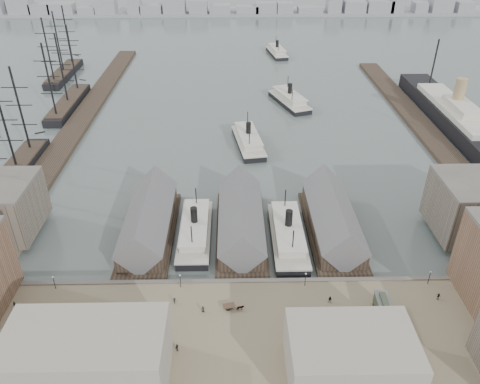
{
  "coord_description": "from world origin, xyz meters",
  "views": [
    {
      "loc": [
        -2.33,
        -91.28,
        80.58
      ],
      "look_at": [
        0.0,
        30.0,
        6.0
      ],
      "focal_mm": 35.0,
      "sensor_mm": 36.0,
      "label": 1
    }
  ],
  "objects_px": {
    "ocean_steamer": "(454,116)",
    "horse_cart_right": "(321,340)",
    "tram": "(385,315)",
    "horse_cart_center": "(236,307)",
    "ferry_docked_west": "(195,230)",
    "horse_cart_left": "(28,323)"
  },
  "relations": [
    {
      "from": "ferry_docked_west",
      "to": "tram",
      "type": "xyz_separation_m",
      "value": [
        43.92,
        -34.35,
        1.6
      ]
    },
    {
      "from": "ferry_docked_west",
      "to": "horse_cart_center",
      "type": "relative_size",
      "value": 6.02
    },
    {
      "from": "ferry_docked_west",
      "to": "ocean_steamer",
      "type": "bearing_deg",
      "value": 36.34
    },
    {
      "from": "ocean_steamer",
      "to": "tram",
      "type": "distance_m",
      "value": 127.22
    },
    {
      "from": "horse_cart_center",
      "to": "horse_cart_right",
      "type": "xyz_separation_m",
      "value": [
        17.67,
        -9.74,
        0.02
      ]
    },
    {
      "from": "ocean_steamer",
      "to": "horse_cart_center",
      "type": "xyz_separation_m",
      "value": [
        -93.77,
        -107.52,
        -1.62
      ]
    },
    {
      "from": "ocean_steamer",
      "to": "horse_cart_right",
      "type": "xyz_separation_m",
      "value": [
        -76.09,
        -117.25,
        -1.6
      ]
    },
    {
      "from": "tram",
      "to": "horse_cart_left",
      "type": "xyz_separation_m",
      "value": [
        -78.26,
        0.28,
        -1.27
      ]
    },
    {
      "from": "horse_cart_left",
      "to": "horse_cart_right",
      "type": "bearing_deg",
      "value": -80.92
    },
    {
      "from": "tram",
      "to": "ferry_docked_west",
      "type": "bearing_deg",
      "value": 143.97
    },
    {
      "from": "tram",
      "to": "horse_cart_center",
      "type": "relative_size",
      "value": 2.34
    },
    {
      "from": "ferry_docked_west",
      "to": "horse_cart_center",
      "type": "xyz_separation_m",
      "value": [
        11.23,
        -30.26,
        0.31
      ]
    },
    {
      "from": "ferry_docked_west",
      "to": "tram",
      "type": "height_order",
      "value": "ferry_docked_west"
    },
    {
      "from": "ocean_steamer",
      "to": "tram",
      "type": "bearing_deg",
      "value": -118.69
    },
    {
      "from": "horse_cart_center",
      "to": "horse_cart_right",
      "type": "relative_size",
      "value": 1.02
    },
    {
      "from": "tram",
      "to": "horse_cart_center",
      "type": "height_order",
      "value": "tram"
    },
    {
      "from": "horse_cart_center",
      "to": "horse_cart_right",
      "type": "height_order",
      "value": "horse_cart_right"
    },
    {
      "from": "horse_cart_center",
      "to": "ocean_steamer",
      "type": "bearing_deg",
      "value": -53.47
    },
    {
      "from": "ocean_steamer",
      "to": "horse_cart_right",
      "type": "relative_size",
      "value": 21.26
    },
    {
      "from": "ocean_steamer",
      "to": "ferry_docked_west",
      "type": "bearing_deg",
      "value": -143.66
    },
    {
      "from": "ferry_docked_west",
      "to": "horse_cart_right",
      "type": "xyz_separation_m",
      "value": [
        28.91,
        -40.0,
        0.33
      ]
    },
    {
      "from": "horse_cart_left",
      "to": "horse_cart_center",
      "type": "xyz_separation_m",
      "value": [
        45.58,
        3.8,
        -0.03
      ]
    }
  ]
}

